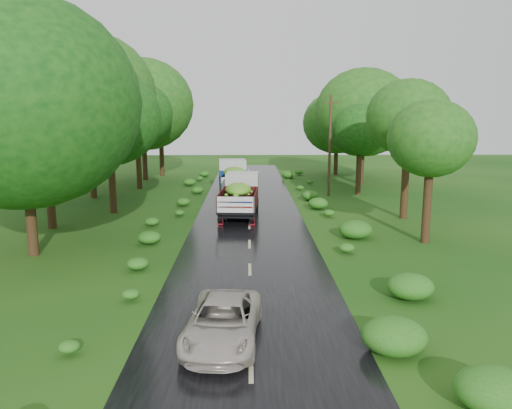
{
  "coord_description": "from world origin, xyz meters",
  "views": [
    {
      "loc": [
        -0.06,
        -15.72,
        6.41
      ],
      "look_at": [
        0.34,
        9.61,
        1.7
      ],
      "focal_mm": 35.0,
      "sensor_mm": 36.0,
      "label": 1
    }
  ],
  "objects_px": {
    "car": "(223,322)",
    "utility_pole": "(330,145)",
    "truck_near": "(240,194)",
    "truck_far": "(234,176)"
  },
  "relations": [
    {
      "from": "car",
      "to": "utility_pole",
      "type": "height_order",
      "value": "utility_pole"
    },
    {
      "from": "car",
      "to": "utility_pole",
      "type": "relative_size",
      "value": 0.56
    },
    {
      "from": "car",
      "to": "utility_pole",
      "type": "xyz_separation_m",
      "value": [
        6.97,
        24.95,
        3.34
      ]
    },
    {
      "from": "truck_near",
      "to": "utility_pole",
      "type": "bearing_deg",
      "value": 52.48
    },
    {
      "from": "truck_near",
      "to": "truck_far",
      "type": "relative_size",
      "value": 0.96
    },
    {
      "from": "car",
      "to": "truck_far",
      "type": "bearing_deg",
      "value": 95.84
    },
    {
      "from": "truck_far",
      "to": "car",
      "type": "height_order",
      "value": "truck_far"
    },
    {
      "from": "truck_far",
      "to": "utility_pole",
      "type": "height_order",
      "value": "utility_pole"
    },
    {
      "from": "truck_far",
      "to": "truck_near",
      "type": "bearing_deg",
      "value": -89.9
    },
    {
      "from": "car",
      "to": "truck_near",
      "type": "bearing_deg",
      "value": 94.17
    }
  ]
}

